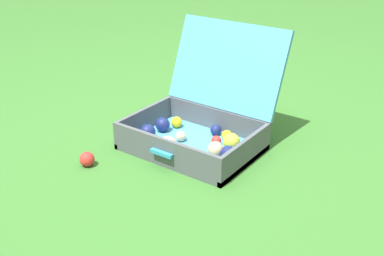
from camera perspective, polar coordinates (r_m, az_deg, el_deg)
name	(u,v)px	position (r m, az deg, el deg)	size (l,w,h in m)	color
ground_plane	(180,142)	(2.25, -1.49, -1.68)	(16.00, 16.00, 0.00)	#336B28
open_suitcase	(201,122)	(2.18, 1.10, 0.77)	(0.58, 0.60, 0.52)	#4799C6
stray_ball_on_grass	(87,159)	(2.08, -12.44, -3.65)	(0.06, 0.06, 0.06)	red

